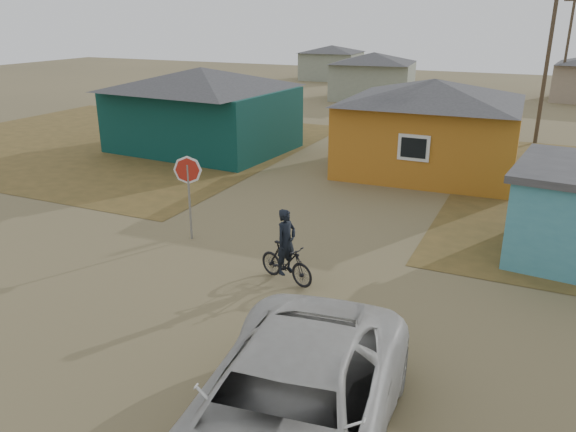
% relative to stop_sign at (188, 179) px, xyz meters
% --- Properties ---
extents(ground, '(120.00, 120.00, 0.00)m').
position_rel_stop_sign_xyz_m(ground, '(2.32, -3.22, -1.88)').
color(ground, olive).
extents(grass_nw, '(20.00, 18.00, 0.00)m').
position_rel_stop_sign_xyz_m(grass_nw, '(-11.68, 9.78, -1.87)').
color(grass_nw, brown).
rests_on(grass_nw, ground).
extents(house_teal, '(8.93, 7.08, 4.00)m').
position_rel_stop_sign_xyz_m(house_teal, '(-6.18, 10.28, 0.18)').
color(house_teal, '#08312C').
rests_on(house_teal, ground).
extents(house_yellow, '(7.72, 6.76, 3.90)m').
position_rel_stop_sign_xyz_m(house_yellow, '(4.82, 10.78, 0.13)').
color(house_yellow, '#B0691B').
rests_on(house_yellow, ground).
extents(house_pale_west, '(7.04, 6.15, 3.60)m').
position_rel_stop_sign_xyz_m(house_pale_west, '(-3.68, 30.78, -0.02)').
color(house_pale_west, gray).
rests_on(house_pale_west, ground).
extents(house_pale_north, '(6.28, 5.81, 3.40)m').
position_rel_stop_sign_xyz_m(house_pale_north, '(-11.68, 42.78, -0.12)').
color(house_pale_north, gray).
rests_on(house_pale_north, ground).
extents(utility_pole_near, '(1.40, 0.20, 8.00)m').
position_rel_stop_sign_xyz_m(utility_pole_near, '(8.82, 18.78, 2.26)').
color(utility_pole_near, '#473A2A').
rests_on(utility_pole_near, ground).
extents(utility_pole_far, '(1.40, 0.20, 8.00)m').
position_rel_stop_sign_xyz_m(utility_pole_far, '(9.82, 34.78, 2.26)').
color(utility_pole_far, '#473A2A').
rests_on(utility_pole_far, ground).
extents(stop_sign, '(0.84, 0.07, 2.56)m').
position_rel_stop_sign_xyz_m(stop_sign, '(0.00, 0.00, 0.00)').
color(stop_sign, gray).
rests_on(stop_sign, ground).
extents(cyclist, '(1.76, 0.96, 1.92)m').
position_rel_stop_sign_xyz_m(cyclist, '(3.79, -1.39, -1.18)').
color(cyclist, black).
rests_on(cyclist, ground).
extents(vehicle, '(3.74, 6.72, 1.78)m').
position_rel_stop_sign_xyz_m(vehicle, '(6.41, -6.98, -0.99)').
color(vehicle, '#B8B8B4').
rests_on(vehicle, ground).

